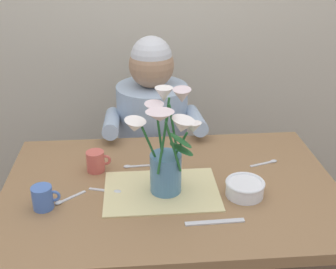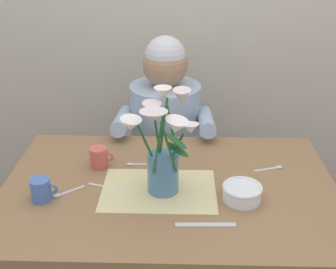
# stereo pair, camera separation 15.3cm
# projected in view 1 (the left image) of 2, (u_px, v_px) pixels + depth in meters

# --- Properties ---
(dining_table) EXTENTS (1.20, 0.80, 0.74)m
(dining_table) POSITION_uv_depth(u_px,v_px,m) (171.00, 208.00, 1.61)
(dining_table) COLOR olive
(dining_table) RESTS_ON ground_plane
(seated_person) EXTENTS (0.45, 0.47, 1.14)m
(seated_person) POSITION_uv_depth(u_px,v_px,m) (153.00, 150.00, 2.19)
(seated_person) COLOR #4C4C56
(seated_person) RESTS_ON ground_plane
(striped_placemat) EXTENTS (0.40, 0.28, 0.00)m
(striped_placemat) POSITION_uv_depth(u_px,v_px,m) (161.00, 191.00, 1.53)
(striped_placemat) COLOR beige
(striped_placemat) RESTS_ON dining_table
(flower_vase) EXTENTS (0.28, 0.26, 0.36)m
(flower_vase) POSITION_uv_depth(u_px,v_px,m) (166.00, 148.00, 1.45)
(flower_vase) COLOR teal
(flower_vase) RESTS_ON dining_table
(ceramic_bowl) EXTENTS (0.14, 0.14, 0.06)m
(ceramic_bowl) POSITION_uv_depth(u_px,v_px,m) (245.00, 188.00, 1.50)
(ceramic_bowl) COLOR white
(ceramic_bowl) RESTS_ON dining_table
(dinner_knife) EXTENTS (0.19, 0.02, 0.00)m
(dinner_knife) POSITION_uv_depth(u_px,v_px,m) (215.00, 222.00, 1.37)
(dinner_knife) COLOR silver
(dinner_knife) RESTS_ON dining_table
(coffee_cup) EXTENTS (0.09, 0.07, 0.08)m
(coffee_cup) POSITION_uv_depth(u_px,v_px,m) (43.00, 198.00, 1.43)
(coffee_cup) COLOR #476BB7
(coffee_cup) RESTS_ON dining_table
(ceramic_mug) EXTENTS (0.09, 0.07, 0.08)m
(ceramic_mug) POSITION_uv_depth(u_px,v_px,m) (96.00, 161.00, 1.65)
(ceramic_mug) COLOR #CC564C
(ceramic_mug) RESTS_ON dining_table
(spoon_0) EXTENTS (0.12, 0.05, 0.01)m
(spoon_0) POSITION_uv_depth(u_px,v_px,m) (268.00, 162.00, 1.71)
(spoon_0) COLOR silver
(spoon_0) RESTS_ON dining_table
(spoon_1) EXTENTS (0.12, 0.05, 0.01)m
(spoon_1) POSITION_uv_depth(u_px,v_px,m) (110.00, 191.00, 1.53)
(spoon_1) COLOR silver
(spoon_1) RESTS_ON dining_table
(spoon_2) EXTENTS (0.10, 0.09, 0.01)m
(spoon_2) POSITION_uv_depth(u_px,v_px,m) (65.00, 200.00, 1.48)
(spoon_2) COLOR silver
(spoon_2) RESTS_ON dining_table
(spoon_3) EXTENTS (0.12, 0.02, 0.01)m
(spoon_3) POSITION_uv_depth(u_px,v_px,m) (134.00, 166.00, 1.69)
(spoon_3) COLOR silver
(spoon_3) RESTS_ON dining_table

